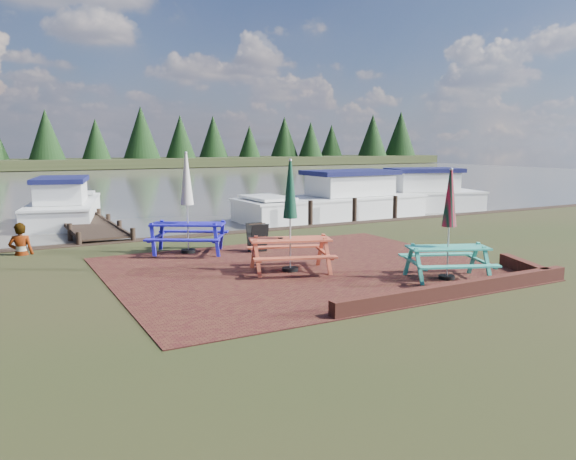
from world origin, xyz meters
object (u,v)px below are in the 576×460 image
at_px(chalkboard, 257,238).
at_px(boat_jetty, 64,208).
at_px(picnic_table_blue, 188,219).
at_px(boat_far, 410,197).
at_px(person, 19,223).
at_px(jetty, 85,222).
at_px(boat_near, 335,203).
at_px(picnic_table_red, 290,233).
at_px(picnic_table_teal, 448,242).

xyz_separation_m(chalkboard, boat_jetty, (-3.80, 10.47, -0.00)).
height_order(picnic_table_blue, boat_jetty, picnic_table_blue).
xyz_separation_m(picnic_table_blue, chalkboard, (1.74, -0.78, -0.55)).
distance_m(boat_far, person, 17.53).
height_order(jetty, boat_near, boat_near).
relative_size(picnic_table_red, jetty, 0.29).
distance_m(picnic_table_teal, boat_jetty, 16.53).
height_order(boat_far, person, boat_far).
bearing_deg(boat_jetty, chalkboard, -57.42).
xyz_separation_m(picnic_table_teal, picnic_table_blue, (-4.10, 5.64, 0.11)).
bearing_deg(boat_near, picnic_table_teal, 157.33).
distance_m(picnic_table_red, chalkboard, 2.61).
height_order(picnic_table_red, chalkboard, picnic_table_red).
bearing_deg(boat_far, boat_jetty, 90.46).
height_order(picnic_table_red, boat_near, picnic_table_red).
bearing_deg(chalkboard, boat_jetty, 111.26).
relative_size(jetty, boat_jetty, 1.22).
bearing_deg(jetty, picnic_table_teal, -65.52).
bearing_deg(picnic_table_red, boat_far, 57.44).
bearing_deg(picnic_table_blue, picnic_table_teal, -23.40).
relative_size(picnic_table_blue, person, 1.57).
bearing_deg(chalkboard, boat_far, 32.59).
bearing_deg(chalkboard, boat_near, 44.80).
bearing_deg(picnic_table_blue, jetty, 133.97).
height_order(chalkboard, boat_far, boat_far).
bearing_deg(chalkboard, picnic_table_blue, 157.20).
relative_size(picnic_table_blue, boat_near, 0.33).
relative_size(picnic_table_teal, jetty, 0.27).
distance_m(picnic_table_teal, boat_far, 14.65).
distance_m(jetty, boat_far, 14.66).
height_order(picnic_table_red, person, picnic_table_red).
height_order(chalkboard, boat_near, boat_near).
bearing_deg(boat_far, picnic_table_red, 143.15).
height_order(picnic_table_teal, picnic_table_blue, picnic_table_blue).
bearing_deg(picnic_table_red, picnic_table_blue, 131.36).
bearing_deg(picnic_table_teal, boat_near, 91.14).
bearing_deg(boat_near, person, 104.36).
height_order(chalkboard, boat_jetty, boat_jetty).
distance_m(picnic_table_blue, boat_far, 14.29).
relative_size(picnic_table_teal, picnic_table_blue, 0.89).
height_order(picnic_table_teal, person, picnic_table_teal).
bearing_deg(picnic_table_blue, boat_jetty, 132.61).
bearing_deg(jetty, chalkboard, -66.44).
relative_size(chalkboard, boat_far, 0.11).
relative_size(boat_jetty, boat_near, 0.89).
xyz_separation_m(picnic_table_teal, chalkboard, (-2.37, 4.87, -0.44)).
bearing_deg(jetty, picnic_table_red, -73.46).
bearing_deg(person, boat_jetty, -90.37).
bearing_deg(picnic_table_teal, person, 159.36).
distance_m(boat_jetty, boat_far, 15.45).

